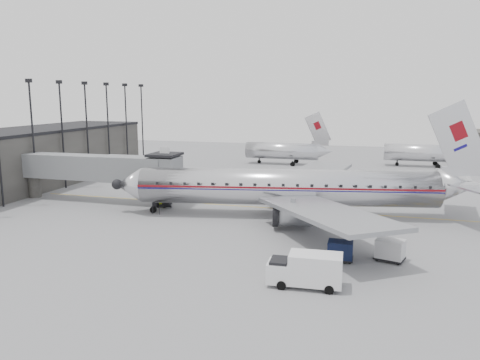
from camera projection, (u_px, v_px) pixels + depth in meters
The scene contains 12 objects.
ground at pixel (227, 219), 50.62m from camera, with size 160.00×160.00×0.00m, color slate.
terminal at pixel (26, 159), 68.52m from camera, with size 12.00×46.00×8.00m, color #373532.
apron_line at pixel (266, 208), 55.49m from camera, with size 0.15×60.00×0.01m, color gold.
jet_bridge at pixel (107, 169), 57.83m from camera, with size 21.00×6.20×7.10m.
floodlight_masts at pixel (75, 128), 68.84m from camera, with size 0.90×42.25×15.25m.
distant_aircraft_near at pixel (283, 150), 90.38m from camera, with size 16.39×3.20×10.26m.
distant_aircraft_mid at pixel (424, 152), 87.17m from camera, with size 16.39×3.20×10.26m.
airliner at pixel (294, 187), 51.21m from camera, with size 40.12×36.84×12.81m.
service_van at pixel (306, 269), 32.35m from camera, with size 5.22×2.24×2.42m.
baggage_cart_navy at pixel (340, 250), 37.58m from camera, with size 2.07×1.59×1.62m.
baggage_cart_white at pixel (390, 250), 37.57m from camera, with size 2.62×2.27×1.74m.
ramp_worker at pixel (161, 201), 55.32m from camera, with size 0.63×0.41×1.73m, color #B0D018.
Camera 1 is at (14.79, -46.81, 13.11)m, focal length 35.00 mm.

